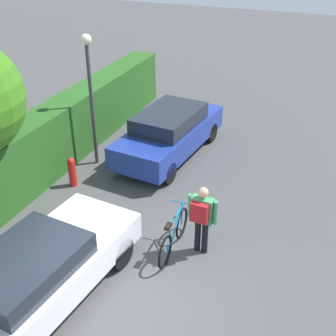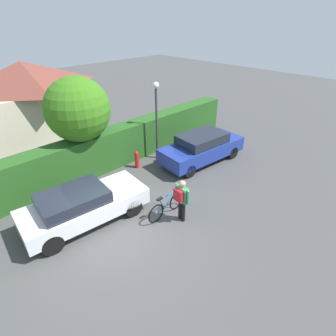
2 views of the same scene
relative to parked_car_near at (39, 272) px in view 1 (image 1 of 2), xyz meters
The scene contains 7 objects.
ground_plane 1.60m from the parked_car_near, 69.61° to the right, with size 60.00×60.00×0.00m, color #464646.
parked_car_near is the anchor object (origin of this frame).
parked_car_far 6.23m from the parked_car_near, ahead, with size 4.33×2.06×1.41m.
bicycle 2.83m from the parked_car_near, 37.18° to the right, with size 1.72×0.50×0.91m.
person_rider 3.29m from the parked_car_near, 42.98° to the right, with size 0.37×0.64×1.58m.
street_lamp 5.56m from the parked_car_near, 19.38° to the left, with size 0.28×0.28×3.66m.
fire_hydrant 4.07m from the parked_car_near, 24.90° to the left, with size 0.20×0.20×0.81m.
Camera 1 is at (-5.08, -2.97, 6.20)m, focal length 47.16 mm.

